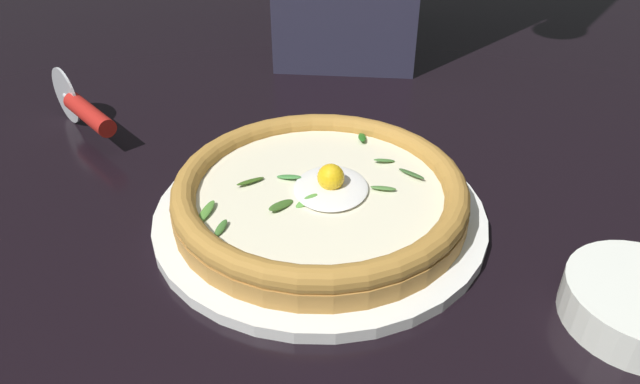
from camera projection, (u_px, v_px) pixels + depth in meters
The scene contains 5 objects.
ground_plane at pixel (339, 254), 0.56m from camera, with size 2.40×2.40×0.03m, color black.
pizza_plate at pixel (320, 214), 0.58m from camera, with size 0.32×0.32×0.01m, color white.
pizza at pixel (320, 193), 0.57m from camera, with size 0.28×0.28×0.05m.
side_bowl at pixel (640, 304), 0.46m from camera, with size 0.12×0.12×0.03m, color white.
pizza_cutter at pixel (83, 109), 0.71m from camera, with size 0.11×0.13×0.07m.
Camera 1 is at (-0.43, -0.04, 0.35)m, focal length 32.98 mm.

